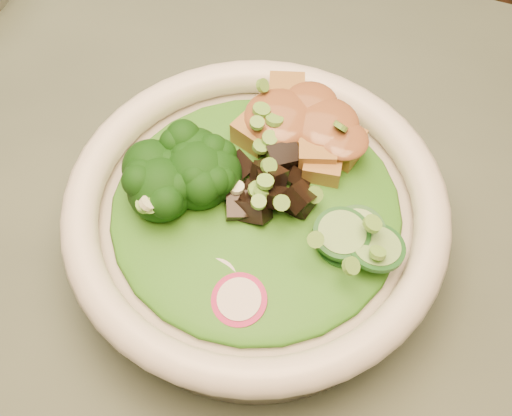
% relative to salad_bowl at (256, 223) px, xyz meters
% --- Properties ---
extents(salad_bowl, '(0.25, 0.25, 0.07)m').
position_rel_salad_bowl_xyz_m(salad_bowl, '(0.00, 0.00, 0.00)').
color(salad_bowl, silver).
rests_on(salad_bowl, dining_table).
extents(lettuce_bed, '(0.19, 0.19, 0.02)m').
position_rel_salad_bowl_xyz_m(lettuce_bed, '(-0.00, 0.00, 0.02)').
color(lettuce_bed, '#295C13').
rests_on(lettuce_bed, salad_bowl).
extents(broccoli_florets, '(0.08, 0.07, 0.04)m').
position_rel_salad_bowl_xyz_m(broccoli_florets, '(-0.06, 0.00, 0.03)').
color(broccoli_florets, black).
rests_on(broccoli_florets, salad_bowl).
extents(radish_slices, '(0.11, 0.05, 0.02)m').
position_rel_salad_bowl_xyz_m(radish_slices, '(-0.00, -0.06, 0.02)').
color(radish_slices, '#9E0C44').
rests_on(radish_slices, salad_bowl).
extents(cucumber_slices, '(0.07, 0.07, 0.03)m').
position_rel_salad_bowl_xyz_m(cucumber_slices, '(0.06, -0.01, 0.03)').
color(cucumber_slices, '#83B765').
rests_on(cucumber_slices, salad_bowl).
extents(mushroom_heap, '(0.07, 0.07, 0.04)m').
position_rel_salad_bowl_xyz_m(mushroom_heap, '(0.00, 0.01, 0.03)').
color(mushroom_heap, black).
rests_on(mushroom_heap, salad_bowl).
extents(tofu_cubes, '(0.09, 0.07, 0.03)m').
position_rel_salad_bowl_xyz_m(tofu_cubes, '(0.01, 0.06, 0.03)').
color(tofu_cubes, olive).
rests_on(tofu_cubes, salad_bowl).
extents(peanut_sauce, '(0.07, 0.05, 0.01)m').
position_rel_salad_bowl_xyz_m(peanut_sauce, '(0.01, 0.06, 0.04)').
color(peanut_sauce, brown).
rests_on(peanut_sauce, tofu_cubes).
extents(scallion_garnish, '(0.18, 0.18, 0.02)m').
position_rel_salad_bowl_xyz_m(scallion_garnish, '(0.00, 0.00, 0.04)').
color(scallion_garnish, '#63A139').
rests_on(scallion_garnish, salad_bowl).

